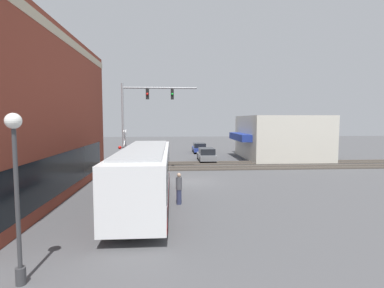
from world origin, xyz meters
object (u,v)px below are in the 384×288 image
Objects in this scene: parked_car_grey at (206,155)px; pedestrian_near_bus at (179,188)px; city_bus at (145,173)px; streetlamp at (16,184)px; crossing_signal at (125,148)px; parked_car_blue at (199,148)px.

parked_car_grey is 2.68× the size of pedestrian_near_bus.
parked_car_grey is 17.44m from pedestrian_near_bus.
city_bus is at bearing 83.52° from pedestrian_near_bus.
pedestrian_near_bus is at bearing 168.30° from parked_car_grey.
pedestrian_near_bus is (-17.08, 3.54, 0.20)m from parked_car_grey.
pedestrian_near_bus is at bearing -31.00° from streetlamp.
city_bus reaches higher than pedestrian_near_bus.
crossing_signal is at bearing 24.60° from pedestrian_near_bus.
city_bus is 2.59× the size of parked_car_blue.
pedestrian_near_bus is (-25.89, 3.54, 0.24)m from parked_car_blue.
city_bus is at bearing -19.41° from streetlamp.
crossing_signal is at bearing 14.96° from city_bus.
streetlamp reaches higher than city_bus.
pedestrian_near_bus is at bearing 172.22° from parked_car_blue.
streetlamp is 1.04× the size of parked_car_grey.
parked_car_grey is (16.86, -5.40, -1.06)m from city_bus.
streetlamp is 26.28m from parked_car_grey.
streetlamp is 2.78× the size of pedestrian_near_bus.
parked_car_grey is at bearing -180.00° from parked_car_blue.
crossing_signal reaches higher than parked_car_blue.
parked_car_grey is 1.01× the size of parked_car_blue.
streetlamp is 1.05× the size of parked_car_blue.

